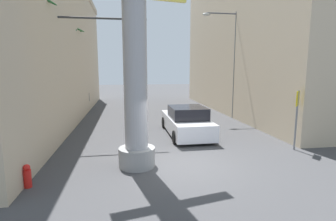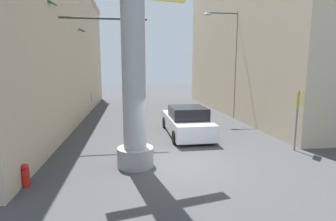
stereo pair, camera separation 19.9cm
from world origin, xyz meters
The scene contains 12 objects.
ground_plane centered at (0.00, 10.00, 0.00)m, with size 83.99×83.99×0.00m, color #424244.
building_left centered at (-9.00, 10.41, 5.07)m, with size 7.92×25.60×10.12m.
building_right centered at (9.00, 11.42, 6.35)m, with size 7.01×20.87×12.68m.
neon_sign_pole centered at (-1.71, 0.23, 5.67)m, with size 3.70×1.31×12.08m.
street_lamp centered at (5.24, 8.76, 4.46)m, with size 2.53×0.28×7.40m.
crossing_sign centered at (5.22, 1.13, 1.72)m, with size 0.47×0.47×2.62m.
traffic_light_mast centered at (-4.20, 4.52, 4.22)m, with size 4.76×0.32×6.03m.
car_lead centered at (1.13, 4.53, 0.70)m, with size 2.08×5.01×1.56m.
palm_tree_near_left centered at (-6.12, 3.06, 4.17)m, with size 2.74×2.77×6.84m.
palm_tree_mid_left centered at (-5.83, 10.12, 3.97)m, with size 2.47×2.33×6.55m.
pedestrian_far_left centered at (-5.27, 13.99, 1.01)m, with size 0.41×0.41×1.73m.
fire_hydrant centered at (-5.02, -0.99, 0.35)m, with size 0.22×0.22×0.72m.
Camera 1 is at (-2.07, -8.96, 3.51)m, focal length 28.00 mm.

